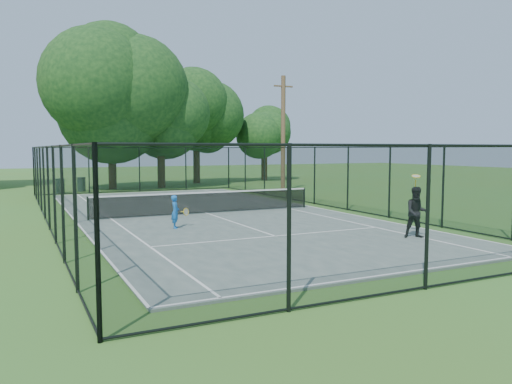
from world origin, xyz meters
name	(u,v)px	position (x,y,z in m)	size (l,w,h in m)	color
ground	(207,215)	(0.00, 0.00, 0.00)	(120.00, 120.00, 0.00)	#406121
tennis_court	(207,214)	(0.00, 0.00, 0.03)	(11.00, 24.00, 0.06)	#4C5A55
tennis_net	(207,202)	(0.00, 0.00, 0.58)	(10.08, 0.08, 0.95)	black
fence	(207,181)	(0.00, 0.00, 1.50)	(13.10, 26.10, 3.00)	black
tree_near_left	(111,100)	(-1.25, 16.04, 6.35)	(7.92, 7.92, 10.32)	#332114
tree_near_mid	(161,127)	(2.25, 15.80, 4.48)	(5.57, 5.57, 7.28)	#332114
tree_near_right	(196,122)	(6.17, 19.15, 5.14)	(5.86, 5.86, 8.08)	#332114
tree_far_right	(264,138)	(12.90, 19.92, 3.85)	(4.71, 4.71, 6.23)	#332114
trash_bin_left	(60,186)	(-4.93, 14.06, 0.48)	(0.58, 0.58, 0.96)	black
trash_bin_right	(81,184)	(-3.52, 14.93, 0.49)	(0.58, 0.58, 0.96)	black
utility_pole	(283,133)	(8.80, 9.00, 3.93)	(1.40, 0.30, 7.74)	#4C3823
player_blue	(175,212)	(-2.44, -3.40, 0.65)	(0.79, 0.50, 1.19)	blue
player_black	(417,212)	(3.94, -8.61, 0.88)	(0.99, 0.95, 2.02)	black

